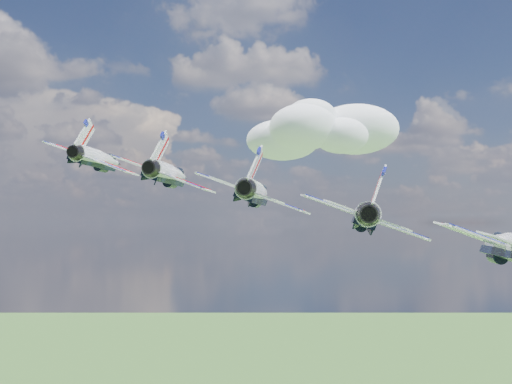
{
  "coord_description": "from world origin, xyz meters",
  "views": [
    {
      "loc": [
        -26.29,
        -72.95,
        140.34
      ],
      "look_at": [
        -15.44,
        -6.84,
        143.57
      ],
      "focal_mm": 45.0,
      "sensor_mm": 36.0,
      "label": 1
    }
  ],
  "objects": [
    {
      "name": "cloud_far",
      "position": [
        48.87,
        190.35,
        180.84
      ],
      "size": [
        58.93,
        46.3,
        23.15
      ],
      "primitive_type": "ellipsoid",
      "color": "white"
    },
    {
      "name": "jet_0",
      "position": [
        -32.95,
        11.45,
        148.62
      ],
      "size": [
        16.87,
        19.84,
        8.66
      ],
      "primitive_type": null,
      "rotation": [
        0.0,
        0.35,
        -0.3
      ],
      "color": "white"
    },
    {
      "name": "jet_1",
      "position": [
        -24.2,
        2.31,
        146.1
      ],
      "size": [
        16.87,
        19.84,
        8.66
      ],
      "primitive_type": null,
      "rotation": [
        0.0,
        0.35,
        -0.3
      ],
      "color": "white"
    },
    {
      "name": "jet_2",
      "position": [
        -15.44,
        -6.84,
        143.57
      ],
      "size": [
        16.87,
        19.84,
        8.66
      ],
      "primitive_type": null,
      "rotation": [
        0.0,
        0.35,
        -0.3
      ],
      "color": "silver"
    },
    {
      "name": "jet_3",
      "position": [
        -6.69,
        -15.98,
        141.05
      ],
      "size": [
        16.87,
        19.84,
        8.66
      ],
      "primitive_type": null,
      "rotation": [
        0.0,
        0.35,
        -0.3
      ],
      "color": "white"
    },
    {
      "name": "jet_4",
      "position": [
        2.06,
        -25.12,
        138.52
      ],
      "size": [
        16.87,
        19.84,
        8.66
      ],
      "primitive_type": null,
      "rotation": [
        0.0,
        0.35,
        -0.3
      ],
      "color": "white"
    }
  ]
}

